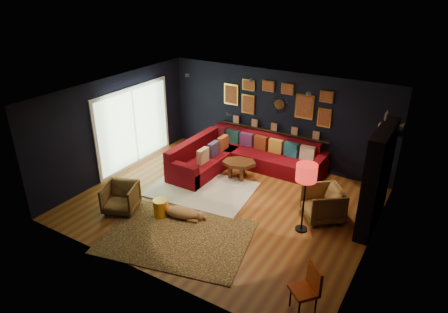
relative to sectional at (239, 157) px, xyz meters
The scene contains 20 objects.
floor 1.94m from the sectional, 71.24° to the right, with size 6.50×6.50×0.00m, color #935B22.
room_walls 2.29m from the sectional, 71.24° to the right, with size 6.50×6.50×6.50m.
sectional is the anchor object (origin of this frame).
ledge 1.22m from the sectional, 54.82° to the left, with size 3.20×0.12×0.04m, color black.
gallery_wall 1.84m from the sectional, 56.49° to the left, with size 3.15×0.04×1.02m.
sunburst_mirror 1.80m from the sectional, 51.91° to the left, with size 0.47×0.16×0.47m.
fireplace 3.88m from the sectional, 13.77° to the right, with size 0.31×1.60×2.20m.
deer_head 4.15m from the sectional, ahead, with size 0.50×0.28×0.45m.
sliding_door 2.97m from the sectional, 155.08° to the right, with size 0.06×2.80×2.20m.
ceiling_spots 2.53m from the sectional, 58.65° to the right, with size 3.30×2.50×0.06m.
shag_rug 1.58m from the sectional, 96.86° to the right, with size 2.46×1.79×0.03m, color beige.
leopard_rug 3.46m from the sectional, 82.25° to the right, with size 2.93×2.09×0.02m, color #B48948.
coffee_table 0.59m from the sectional, 60.68° to the right, with size 1.08×0.97×0.45m.
pouf 1.06m from the sectional, 130.69° to the right, with size 0.57×0.57×0.38m, color maroon.
armchair_left 3.47m from the sectional, 110.56° to the right, with size 0.70×0.66×0.72m, color tan.
armchair_right 3.01m from the sectional, 23.64° to the right, with size 0.78×0.73×0.81m, color tan.
gold_stool 3.00m from the sectional, 95.83° to the right, with size 0.33×0.33×0.41m, color gold.
orange_chair 5.17m from the sectional, 48.73° to the right, with size 0.54×0.54×0.82m.
floor_lamp 3.29m from the sectional, 36.14° to the right, with size 0.42×0.42×1.53m.
dog 2.80m from the sectional, 87.14° to the right, with size 1.08×0.53×0.34m, color tan, non-canonical shape.
Camera 1 is at (4.14, -6.85, 4.94)m, focal length 32.00 mm.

